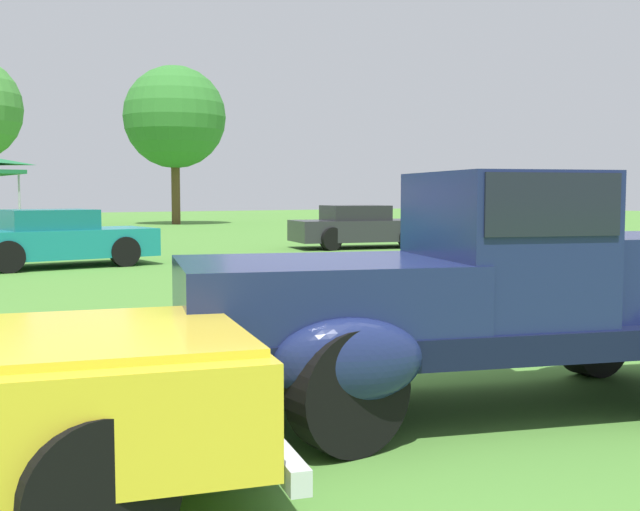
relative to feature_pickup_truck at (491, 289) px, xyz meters
name	(u,v)px	position (x,y,z in m)	size (l,w,h in m)	color
ground_plane	(379,400)	(-0.53, 0.60, -0.87)	(120.00, 120.00, 0.00)	#4C8433
feature_pickup_truck	(491,289)	(0.00, 0.00, 0.00)	(4.57, 2.88, 1.70)	black
show_car_teal	(56,239)	(0.35, 12.87, -0.27)	(4.04, 1.84, 1.22)	teal
show_car_charcoal	(359,227)	(9.21, 14.06, -0.27)	(4.17, 2.62, 1.22)	#28282D
treeline_center	(175,117)	(11.83, 33.40, 4.54)	(5.15, 5.15, 8.00)	brown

